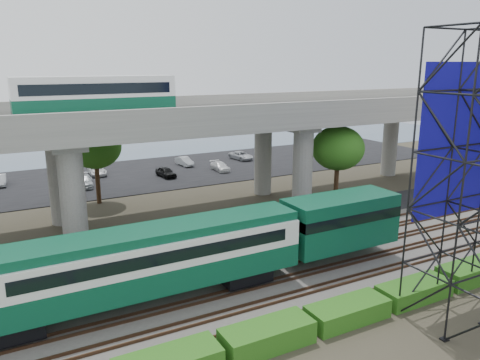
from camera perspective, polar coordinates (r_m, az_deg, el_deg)
ground at (r=29.10m, az=5.69°, el=-13.33°), size 140.00×140.00×0.00m
ballast_bed at (r=30.55m, az=3.56°, el=-11.68°), size 90.00×12.00×0.20m
service_road at (r=37.46m, az=-3.34°, el=-6.78°), size 90.00×5.00×0.08m
parking_lot at (r=58.75m, az=-13.07°, el=0.58°), size 90.00×18.00×0.08m
harbor_water at (r=79.81m, az=-17.31°, el=3.78°), size 140.00×40.00×0.03m
rail_tracks at (r=30.47m, az=3.57°, el=-11.37°), size 90.00×9.52×0.16m
commuter_train at (r=26.90m, az=-7.87°, el=-8.98°), size 29.30×3.06×4.30m
overpass at (r=40.23m, az=-7.52°, el=6.59°), size 80.00×12.00×12.40m
hedge_strip at (r=26.41m, az=12.99°, el=-15.29°), size 34.60×1.80×1.20m
trees at (r=39.56m, az=-13.10°, el=2.34°), size 40.94×16.94×7.69m
suv at (r=34.09m, az=-19.69°, el=-8.52°), size 4.99×2.74×1.32m
parked_cars at (r=57.95m, az=-13.41°, el=1.01°), size 36.13×9.35×1.27m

